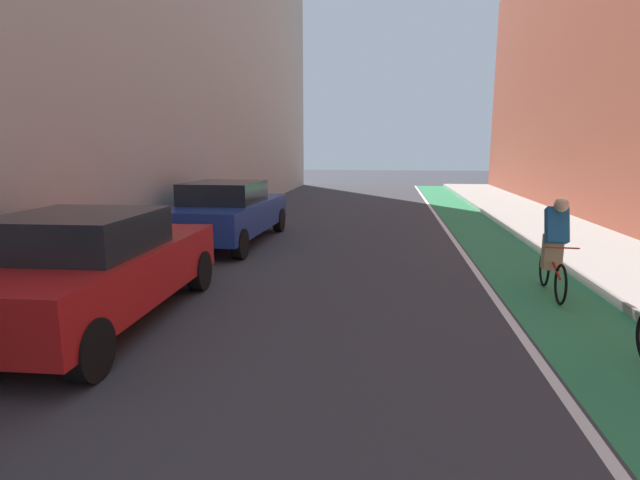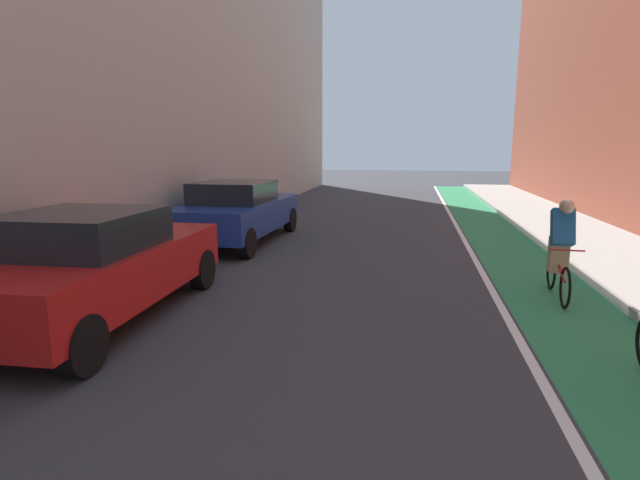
% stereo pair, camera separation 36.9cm
% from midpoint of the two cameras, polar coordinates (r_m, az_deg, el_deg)
% --- Properties ---
extents(ground_plane, '(84.04, 84.04, 0.00)m').
position_cam_midpoint_polar(ground_plane, '(10.44, 5.07, -2.45)').
color(ground_plane, '#38383D').
extents(bike_lane_paint, '(1.60, 38.20, 0.00)m').
position_cam_midpoint_polar(bike_lane_paint, '(12.60, 21.54, -0.90)').
color(bike_lane_paint, '#2D8451').
rests_on(bike_lane_paint, ground).
extents(lane_divider_stripe, '(0.12, 38.20, 0.00)m').
position_cam_midpoint_polar(lane_divider_stripe, '(12.45, 17.48, -0.77)').
color(lane_divider_stripe, white).
rests_on(lane_divider_stripe, ground).
extents(sidewalk_right, '(2.65, 38.20, 0.14)m').
position_cam_midpoint_polar(sidewalk_right, '(13.17, 30.66, -0.87)').
color(sidewalk_right, '#A8A59E').
rests_on(sidewalk_right, ground).
extents(parked_sedan_red, '(2.14, 4.45, 1.53)m').
position_cam_midpoint_polar(parked_sedan_red, '(7.36, -23.53, -2.58)').
color(parked_sedan_red, red).
rests_on(parked_sedan_red, ground).
extents(parked_sedan_blue, '(2.04, 4.69, 1.53)m').
position_cam_midpoint_polar(parked_sedan_blue, '(12.52, -8.66, 3.31)').
color(parked_sedan_blue, navy).
rests_on(parked_sedan_blue, ground).
extents(cyclist_trailing, '(0.48, 1.67, 1.59)m').
position_cam_midpoint_polar(cyclist_trailing, '(8.68, 27.01, -0.84)').
color(cyclist_trailing, black).
rests_on(cyclist_trailing, ground).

